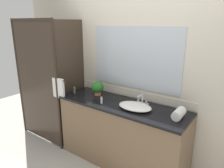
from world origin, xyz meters
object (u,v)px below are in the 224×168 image
sink_basin (135,106)px  faucet (142,101)px  amenity_bottle_shampoo (75,90)px  potted_plant (98,88)px  amenity_bottle_body_wash (102,100)px  rolled_towel_near_edge (179,114)px

sink_basin → faucet: size_ratio=2.55×
sink_basin → faucet: (0.00, 0.18, 0.02)m
amenity_bottle_shampoo → faucet: bearing=11.6°
potted_plant → amenity_bottle_body_wash: bearing=-41.7°
amenity_bottle_body_wash → faucet: bearing=33.4°
potted_plant → rolled_towel_near_edge: bearing=-2.9°
amenity_bottle_body_wash → amenity_bottle_shampoo: bearing=172.2°
sink_basin → rolled_towel_near_edge: (0.53, 0.05, 0.02)m
sink_basin → amenity_bottle_body_wash: bearing=-165.8°
rolled_towel_near_edge → sink_basin: bearing=-174.3°
faucet → amenity_bottle_body_wash: faucet is taller
faucet → amenity_bottle_shampoo: size_ratio=1.62×
potted_plant → rolled_towel_near_edge: (1.24, -0.06, -0.06)m
amenity_bottle_body_wash → amenity_bottle_shampoo: size_ratio=0.92×
amenity_bottle_body_wash → sink_basin: bearing=14.2°
amenity_bottle_body_wash → rolled_towel_near_edge: size_ratio=0.45×
potted_plant → amenity_bottle_shampoo: size_ratio=1.97×
amenity_bottle_shampoo → rolled_towel_near_edge: bearing=3.1°
faucet → amenity_bottle_body_wash: 0.53m
amenity_bottle_body_wash → rolled_towel_near_edge: rolled_towel_near_edge is taller
faucet → potted_plant: potted_plant is taller
potted_plant → rolled_towel_near_edge: 1.24m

